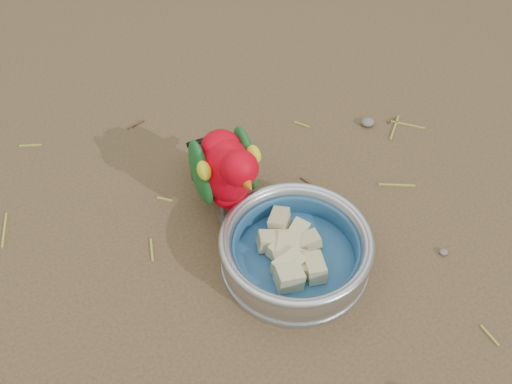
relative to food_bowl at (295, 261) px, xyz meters
name	(u,v)px	position (x,y,z in m)	size (l,w,h in m)	color
ground	(273,291)	(-0.05, -0.03, -0.01)	(60.00, 60.00, 0.00)	brown
food_bowl	(295,261)	(0.00, 0.00, 0.00)	(0.21, 0.21, 0.02)	#B2B2BA
bowl_wall	(296,248)	(0.00, 0.00, 0.03)	(0.21, 0.21, 0.04)	#B2B2BA
fruit_wedges	(296,251)	(0.00, 0.00, 0.02)	(0.13, 0.13, 0.03)	#C9BA84
lory_parrot	(227,177)	(-0.06, 0.13, 0.07)	(0.09, 0.20, 0.16)	red
ground_debris	(301,271)	(0.00, -0.02, -0.01)	(0.90, 0.80, 0.01)	#9D953D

